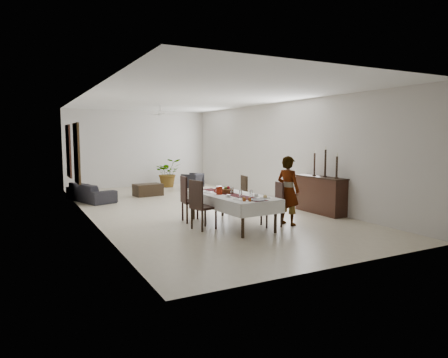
% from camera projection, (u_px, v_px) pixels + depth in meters
% --- Properties ---
extents(floor, '(6.00, 12.00, 0.00)m').
position_uv_depth(floor, '(195.00, 208.00, 11.77)').
color(floor, beige).
rests_on(floor, ground).
extents(ceiling, '(6.00, 12.00, 0.02)m').
position_uv_depth(ceiling, '(194.00, 98.00, 11.44)').
color(ceiling, white).
rests_on(ceiling, wall_back).
extents(wall_back, '(6.00, 0.02, 3.20)m').
position_uv_depth(wall_back, '(138.00, 149.00, 16.89)').
color(wall_back, silver).
rests_on(wall_back, floor).
extents(wall_front, '(6.00, 0.02, 3.20)m').
position_uv_depth(wall_front, '(345.00, 168.00, 6.32)').
color(wall_front, silver).
rests_on(wall_front, floor).
extents(wall_left, '(0.02, 12.00, 3.20)m').
position_uv_depth(wall_left, '(87.00, 156.00, 10.22)').
color(wall_left, silver).
rests_on(wall_left, floor).
extents(wall_right, '(0.02, 12.00, 3.20)m').
position_uv_depth(wall_right, '(279.00, 152.00, 12.99)').
color(wall_right, silver).
rests_on(wall_right, floor).
extents(dining_table_top, '(1.14, 2.42, 0.05)m').
position_uv_depth(dining_table_top, '(231.00, 196.00, 9.40)').
color(dining_table_top, black).
rests_on(dining_table_top, table_leg_fl).
extents(table_leg_fl, '(0.07, 0.07, 0.69)m').
position_uv_depth(table_leg_fl, '(243.00, 222.00, 8.27)').
color(table_leg_fl, black).
rests_on(table_leg_fl, floor).
extents(table_leg_fr, '(0.07, 0.07, 0.69)m').
position_uv_depth(table_leg_fr, '(275.00, 217.00, 8.72)').
color(table_leg_fr, black).
rests_on(table_leg_fr, floor).
extents(table_leg_bl, '(0.07, 0.07, 0.69)m').
position_uv_depth(table_leg_bl, '(194.00, 206.00, 10.17)').
color(table_leg_bl, black).
rests_on(table_leg_bl, floor).
extents(table_leg_br, '(0.07, 0.07, 0.69)m').
position_uv_depth(table_leg_br, '(223.00, 203.00, 10.61)').
color(table_leg_br, black).
rests_on(table_leg_br, floor).
extents(tablecloth_top, '(1.32, 2.60, 0.01)m').
position_uv_depth(tablecloth_top, '(231.00, 195.00, 9.40)').
color(tablecloth_top, white).
rests_on(tablecloth_top, dining_table_top).
extents(tablecloth_drape_left, '(0.18, 2.53, 0.29)m').
position_uv_depth(tablecloth_drape_left, '(210.00, 203.00, 9.12)').
color(tablecloth_drape_left, silver).
rests_on(tablecloth_drape_left, dining_table_top).
extents(tablecloth_drape_right, '(0.18, 2.53, 0.29)m').
position_uv_depth(tablecloth_drape_right, '(251.00, 199.00, 9.71)').
color(tablecloth_drape_right, white).
rests_on(tablecloth_drape_right, dining_table_top).
extents(tablecloth_drape_near, '(1.16, 0.09, 0.29)m').
position_uv_depth(tablecloth_drape_near, '(264.00, 209.00, 8.34)').
color(tablecloth_drape_near, white).
rests_on(tablecloth_drape_near, dining_table_top).
extents(tablecloth_drape_far, '(1.16, 0.09, 0.29)m').
position_uv_depth(tablecloth_drape_far, '(206.00, 194.00, 10.48)').
color(tablecloth_drape_far, silver).
rests_on(tablecloth_drape_far, dining_table_top).
extents(table_runner, '(0.51, 2.47, 0.00)m').
position_uv_depth(table_runner, '(231.00, 194.00, 9.40)').
color(table_runner, '#55181C').
rests_on(table_runner, tablecloth_top).
extents(red_pitcher, '(0.16, 0.16, 0.20)m').
position_uv_depth(red_pitcher, '(219.00, 190.00, 9.39)').
color(red_pitcher, '#971E0A').
rests_on(red_pitcher, tablecloth_top).
extents(pitcher_handle, '(0.12, 0.03, 0.12)m').
position_uv_depth(pitcher_handle, '(216.00, 191.00, 9.34)').
color(pitcher_handle, maroon).
rests_on(pitcher_handle, red_pitcher).
extents(wine_glass_near, '(0.07, 0.07, 0.17)m').
position_uv_depth(wine_glass_near, '(251.00, 194.00, 8.91)').
color(wine_glass_near, white).
rests_on(wine_glass_near, tablecloth_top).
extents(wine_glass_mid, '(0.07, 0.07, 0.17)m').
position_uv_depth(wine_glass_mid, '(241.00, 194.00, 8.88)').
color(wine_glass_mid, white).
rests_on(wine_glass_mid, tablecloth_top).
extents(wine_glass_far, '(0.07, 0.07, 0.17)m').
position_uv_depth(wine_glass_far, '(232.00, 191.00, 9.46)').
color(wine_glass_far, white).
rests_on(wine_glass_far, tablecloth_top).
extents(teacup_right, '(0.09, 0.09, 0.06)m').
position_uv_depth(teacup_right, '(256.00, 195.00, 9.05)').
color(teacup_right, silver).
rests_on(teacup_right, saucer_right).
extents(saucer_right, '(0.15, 0.15, 0.01)m').
position_uv_depth(saucer_right, '(256.00, 196.00, 9.05)').
color(saucer_right, silver).
rests_on(saucer_right, tablecloth_top).
extents(teacup_left, '(0.09, 0.09, 0.06)m').
position_uv_depth(teacup_left, '(229.00, 196.00, 8.95)').
color(teacup_left, silver).
rests_on(teacup_left, saucer_left).
extents(saucer_left, '(0.15, 0.15, 0.01)m').
position_uv_depth(saucer_left, '(229.00, 197.00, 8.95)').
color(saucer_left, silver).
rests_on(saucer_left, tablecloth_top).
extents(plate_near_right, '(0.24, 0.24, 0.01)m').
position_uv_depth(plate_near_right, '(265.00, 198.00, 8.82)').
color(plate_near_right, white).
rests_on(plate_near_right, tablecloth_top).
extents(bread_near_right, '(0.09, 0.09, 0.09)m').
position_uv_depth(bread_near_right, '(265.00, 197.00, 8.81)').
color(bread_near_right, tan).
rests_on(bread_near_right, plate_near_right).
extents(plate_near_left, '(0.24, 0.24, 0.01)m').
position_uv_depth(plate_near_left, '(238.00, 199.00, 8.62)').
color(plate_near_left, silver).
rests_on(plate_near_left, tablecloth_top).
extents(plate_far_left, '(0.24, 0.24, 0.01)m').
position_uv_depth(plate_far_left, '(209.00, 192.00, 9.69)').
color(plate_far_left, silver).
rests_on(plate_far_left, tablecloth_top).
extents(serving_tray, '(0.35, 0.35, 0.02)m').
position_uv_depth(serving_tray, '(257.00, 200.00, 8.52)').
color(serving_tray, '#45454B').
rests_on(serving_tray, tablecloth_top).
extents(jam_jar_a, '(0.06, 0.06, 0.07)m').
position_uv_depth(jam_jar_a, '(250.00, 200.00, 8.38)').
color(jam_jar_a, '#8B3F14').
rests_on(jam_jar_a, tablecloth_top).
extents(jam_jar_b, '(0.06, 0.06, 0.07)m').
position_uv_depth(jam_jar_b, '(244.00, 200.00, 8.38)').
color(jam_jar_b, brown).
rests_on(jam_jar_b, tablecloth_top).
extents(jam_jar_c, '(0.06, 0.06, 0.07)m').
position_uv_depth(jam_jar_c, '(244.00, 199.00, 8.49)').
color(jam_jar_c, '#975516').
rests_on(jam_jar_c, tablecloth_top).
extents(fruit_basket, '(0.29, 0.29, 0.10)m').
position_uv_depth(fruit_basket, '(228.00, 191.00, 9.63)').
color(fruit_basket, brown).
rests_on(fruit_basket, tablecloth_top).
extents(fruit_red, '(0.09, 0.09, 0.09)m').
position_uv_depth(fruit_red, '(228.00, 188.00, 9.65)').
color(fruit_red, maroon).
rests_on(fruit_red, fruit_basket).
extents(fruit_green, '(0.08, 0.08, 0.08)m').
position_uv_depth(fruit_green, '(226.00, 188.00, 9.62)').
color(fruit_green, '#4D8528').
rests_on(fruit_green, fruit_basket).
extents(chair_right_near_seat, '(0.52, 0.52, 0.05)m').
position_uv_depth(chair_right_near_seat, '(271.00, 207.00, 9.36)').
color(chair_right_near_seat, black).
rests_on(chair_right_near_seat, chair_right_near_leg_fl).
extents(chair_right_near_leg_fl, '(0.05, 0.05, 0.43)m').
position_uv_depth(chair_right_near_leg_fl, '(281.00, 218.00, 9.26)').
color(chair_right_near_leg_fl, black).
rests_on(chair_right_near_leg_fl, floor).
extents(chair_right_near_leg_fr, '(0.05, 0.05, 0.43)m').
position_uv_depth(chair_right_near_leg_fr, '(275.00, 215.00, 9.61)').
color(chair_right_near_leg_fr, black).
rests_on(chair_right_near_leg_fr, floor).
extents(chair_right_near_leg_bl, '(0.05, 0.05, 0.43)m').
position_uv_depth(chair_right_near_leg_bl, '(267.00, 219.00, 9.17)').
color(chair_right_near_leg_bl, black).
rests_on(chair_right_near_leg_bl, floor).
extents(chair_right_near_leg_br, '(0.05, 0.05, 0.43)m').
position_uv_depth(chair_right_near_leg_br, '(261.00, 216.00, 9.52)').
color(chair_right_near_leg_br, black).
rests_on(chair_right_near_leg_br, floor).
extents(chair_right_near_back, '(0.13, 0.44, 0.56)m').
position_uv_depth(chair_right_near_back, '(279.00, 194.00, 9.39)').
color(chair_right_near_back, black).
rests_on(chair_right_near_back, chair_right_near_seat).
extents(chair_right_far_seat, '(0.51, 0.51, 0.05)m').
position_uv_depth(chair_right_far_seat, '(237.00, 197.00, 10.91)').
color(chair_right_far_seat, black).
rests_on(chair_right_far_seat, chair_right_far_leg_fl).
extents(chair_right_far_leg_fl, '(0.05, 0.05, 0.44)m').
position_uv_depth(chair_right_far_leg_fl, '(246.00, 206.00, 10.82)').
color(chair_right_far_leg_fl, black).
rests_on(chair_right_far_leg_fl, floor).
extents(chair_right_far_leg_fr, '(0.05, 0.05, 0.44)m').
position_uv_depth(chair_right_far_leg_fr, '(241.00, 204.00, 11.16)').
color(chair_right_far_leg_fr, black).
rests_on(chair_right_far_leg_fr, floor).
extents(chair_right_far_leg_bl, '(0.05, 0.05, 0.44)m').
position_uv_depth(chair_right_far_leg_bl, '(233.00, 207.00, 10.70)').
color(chair_right_far_leg_bl, black).
rests_on(chair_right_far_leg_bl, floor).
extents(chair_right_far_leg_br, '(0.05, 0.05, 0.44)m').
position_uv_depth(chair_right_far_leg_br, '(229.00, 205.00, 11.04)').
color(chair_right_far_leg_br, black).
rests_on(chair_right_far_leg_br, floor).
extents(chair_right_far_back, '(0.11, 0.44, 0.56)m').
position_uv_depth(chair_right_far_back, '(244.00, 186.00, 10.94)').
color(chair_right_far_back, black).
rests_on(chair_right_far_back, chair_right_far_seat).
extents(chair_left_near_seat, '(0.58, 0.58, 0.05)m').
position_uv_depth(chair_left_near_seat, '(204.00, 207.00, 9.06)').
color(chair_left_near_seat, black).
rests_on(chair_left_near_seat, chair_left_near_leg_fl).
extents(chair_left_near_leg_fl, '(0.06, 0.06, 0.47)m').
position_uv_depth(chair_left_near_leg_fl, '(192.00, 219.00, 9.11)').
color(chair_left_near_leg_fl, black).
rests_on(chair_left_near_leg_fl, floor).
extents(chair_left_near_leg_fr, '(0.06, 0.06, 0.47)m').
position_uv_depth(chair_left_near_leg_fr, '(202.00, 221.00, 8.81)').
color(chair_left_near_leg_fr, black).
rests_on(chair_left_near_leg_fr, floor).
extents(chair_left_near_leg_bl, '(0.06, 0.06, 0.47)m').
position_uv_depth(chair_left_near_leg_bl, '(205.00, 216.00, 9.36)').
color(chair_left_near_leg_bl, black).
rests_on(chair_left_near_leg_bl, floor).
extents(chair_left_near_leg_br, '(0.06, 0.06, 0.47)m').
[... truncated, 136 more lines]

